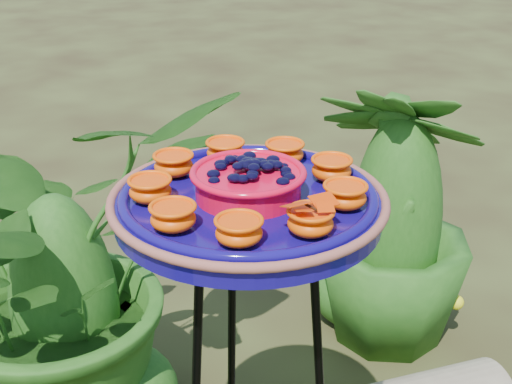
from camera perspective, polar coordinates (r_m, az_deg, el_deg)
tripod_stand at (r=1.41m, az=-0.55°, el=-15.01°), size 0.34×0.36×0.90m
feeder_dish at (r=1.20m, az=-0.62°, el=-0.47°), size 0.48×0.48×0.11m
shrub_back_left at (r=1.94m, az=-15.39°, el=-5.94°), size 1.12×1.07×0.97m
shrub_back_right at (r=2.28m, az=11.14°, el=-1.83°), size 0.70×0.70×0.89m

